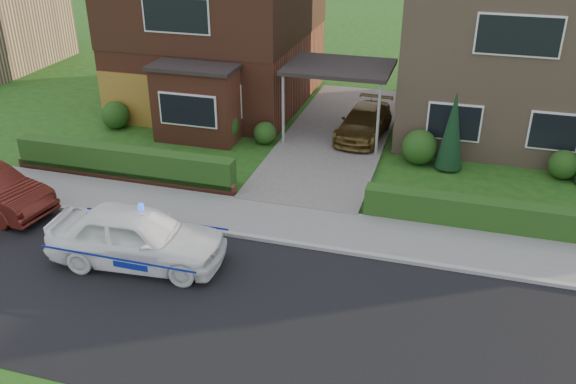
% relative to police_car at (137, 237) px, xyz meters
% --- Properties ---
extents(ground, '(120.00, 120.00, 0.00)m').
position_rel_police_car_xyz_m(ground, '(2.99, -1.20, -0.76)').
color(ground, '#194A13').
rests_on(ground, ground).
extents(road, '(60.00, 6.00, 0.02)m').
position_rel_police_car_xyz_m(road, '(2.99, -1.20, -0.76)').
color(road, black).
rests_on(road, ground).
extents(kerb, '(60.00, 0.16, 0.12)m').
position_rel_police_car_xyz_m(kerb, '(2.99, 1.85, -0.70)').
color(kerb, '#9E9993').
rests_on(kerb, ground).
extents(sidewalk, '(60.00, 2.00, 0.10)m').
position_rel_police_car_xyz_m(sidewalk, '(2.99, 2.90, -0.71)').
color(sidewalk, slate).
rests_on(sidewalk, ground).
extents(driveway, '(3.80, 12.00, 0.12)m').
position_rel_police_car_xyz_m(driveway, '(2.99, 9.80, -0.70)').
color(driveway, '#666059').
rests_on(driveway, ground).
extents(house_left, '(7.50, 9.53, 7.25)m').
position_rel_police_car_xyz_m(house_left, '(-2.80, 12.70, 3.05)').
color(house_left, brown).
rests_on(house_left, ground).
extents(house_right, '(7.50, 8.06, 7.25)m').
position_rel_police_car_xyz_m(house_right, '(8.79, 12.79, 2.91)').
color(house_right, '#927459').
rests_on(house_right, ground).
extents(carport_link, '(3.80, 3.00, 2.77)m').
position_rel_police_car_xyz_m(carport_link, '(2.99, 9.75, 1.90)').
color(carport_link, black).
rests_on(carport_link, ground).
extents(garage_door, '(2.20, 0.10, 2.10)m').
position_rel_police_car_xyz_m(garage_door, '(-5.26, 8.76, 0.29)').
color(garage_door, olive).
rests_on(garage_door, ground).
extents(dwarf_wall, '(7.70, 0.25, 0.36)m').
position_rel_police_car_xyz_m(dwarf_wall, '(-2.81, 4.10, -0.58)').
color(dwarf_wall, brown).
rests_on(dwarf_wall, ground).
extents(hedge_left, '(7.50, 0.55, 0.90)m').
position_rel_police_car_xyz_m(hedge_left, '(-2.81, 4.25, -0.76)').
color(hedge_left, '#1B3A12').
rests_on(hedge_left, ground).
extents(hedge_right, '(7.50, 0.55, 0.80)m').
position_rel_police_car_xyz_m(hedge_right, '(8.79, 4.15, -0.76)').
color(hedge_right, '#1B3A12').
rests_on(hedge_right, ground).
extents(shrub_left_far, '(1.08, 1.08, 1.08)m').
position_rel_police_car_xyz_m(shrub_left_far, '(-5.51, 8.30, -0.22)').
color(shrub_left_far, '#1B3A12').
rests_on(shrub_left_far, ground).
extents(shrub_left_mid, '(1.32, 1.32, 1.32)m').
position_rel_police_car_xyz_m(shrub_left_mid, '(-1.01, 8.10, -0.10)').
color(shrub_left_mid, '#1B3A12').
rests_on(shrub_left_mid, ground).
extents(shrub_left_near, '(0.84, 0.84, 0.84)m').
position_rel_police_car_xyz_m(shrub_left_near, '(0.59, 8.40, -0.34)').
color(shrub_left_near, '#1B3A12').
rests_on(shrub_left_near, ground).
extents(shrub_right_near, '(1.20, 1.20, 1.20)m').
position_rel_police_car_xyz_m(shrub_right_near, '(6.19, 8.20, -0.16)').
color(shrub_right_near, '#1B3A12').
rests_on(shrub_right_near, ground).
extents(shrub_right_mid, '(0.96, 0.96, 0.96)m').
position_rel_police_car_xyz_m(shrub_right_mid, '(10.79, 8.30, -0.28)').
color(shrub_right_mid, '#1B3A12').
rests_on(shrub_right_mid, ground).
extents(conifer_a, '(0.90, 0.90, 2.60)m').
position_rel_police_car_xyz_m(conifer_a, '(7.19, 8.00, 0.54)').
color(conifer_a, black).
rests_on(conifer_a, ground).
extents(police_car, '(4.08, 4.56, 1.68)m').
position_rel_police_car_xyz_m(police_car, '(0.00, 0.00, 0.00)').
color(police_car, white).
rests_on(police_car, ground).
extents(driveway_car, '(1.86, 3.88, 1.09)m').
position_rel_police_car_xyz_m(driveway_car, '(3.99, 9.88, -0.09)').
color(driveway_car, brown).
rests_on(driveway_car, driveway).
extents(potted_plant_a, '(0.42, 0.31, 0.73)m').
position_rel_police_car_xyz_m(potted_plant_a, '(-3.35, 4.80, -0.39)').
color(potted_plant_a, gray).
rests_on(potted_plant_a, ground).
extents(potted_plant_b, '(0.47, 0.42, 0.69)m').
position_rel_police_car_xyz_m(potted_plant_b, '(-2.39, 7.80, -0.41)').
color(potted_plant_b, gray).
rests_on(potted_plant_b, ground).
extents(potted_plant_c, '(0.56, 0.56, 0.85)m').
position_rel_police_car_xyz_m(potted_plant_c, '(0.49, 4.80, -0.33)').
color(potted_plant_c, gray).
rests_on(potted_plant_c, ground).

